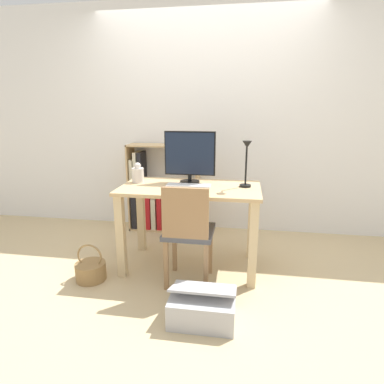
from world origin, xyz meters
TOP-DOWN VIEW (x-y plane):
  - ground_plane at (0.00, 0.00)m, footprint 10.00×10.00m
  - wall_back at (0.00, 1.07)m, footprint 8.00×0.05m
  - desk at (0.00, 0.00)m, footprint 1.23×0.67m
  - monitor at (-0.03, 0.15)m, footprint 0.47×0.18m
  - keyboard at (-0.02, 0.00)m, footprint 0.39×0.13m
  - vase at (-0.51, 0.09)m, footprint 0.11×0.11m
  - desk_lamp at (0.48, 0.01)m, footprint 0.10×0.19m
  - chair at (0.04, -0.33)m, footprint 0.40×0.40m
  - bookshelf at (-0.62, 0.89)m, footprint 0.83×0.28m
  - basket at (-0.81, -0.39)m, footprint 0.26×0.26m
  - storage_box at (0.22, -0.76)m, footprint 0.46×0.42m

SIDE VIEW (x-z plane):
  - ground_plane at x=0.00m, z-range 0.00..0.00m
  - basket at x=-0.81m, z-range -0.08..0.25m
  - storage_box at x=0.22m, z-range -0.03..0.23m
  - bookshelf at x=-0.62m, z-range -0.10..0.93m
  - chair at x=0.04m, z-range 0.05..0.92m
  - desk at x=0.00m, z-range 0.23..1.00m
  - keyboard at x=-0.02m, z-range 0.77..0.79m
  - vase at x=-0.51m, z-range 0.75..0.94m
  - desk_lamp at x=0.48m, z-range 0.82..1.23m
  - monitor at x=-0.03m, z-range 0.79..1.26m
  - wall_back at x=0.00m, z-range 0.00..2.60m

